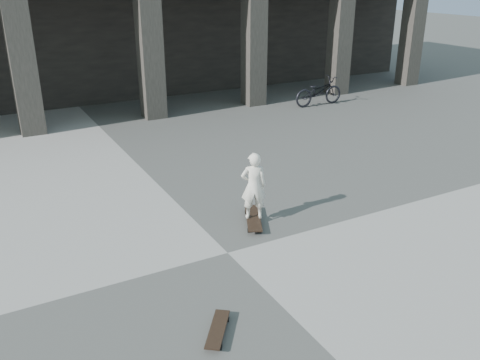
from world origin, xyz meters
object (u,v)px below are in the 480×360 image
longboard (253,218)px  bicycle (319,91)px  skateboard_spare (218,330)px  child (254,186)px

longboard → bicycle: bearing=-18.3°
skateboard_spare → bicycle: bearing=-5.8°
skateboard_spare → child: bearing=-1.4°
longboard → child: child is taller
longboard → bicycle: (6.31, 6.56, 0.40)m
longboard → skateboard_spare: 3.10m
skateboard_spare → child: (1.91, 2.44, 0.65)m
child → bicycle: bearing=-111.1°
longboard → skateboard_spare: longboard is taller
child → skateboard_spare: bearing=74.7°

